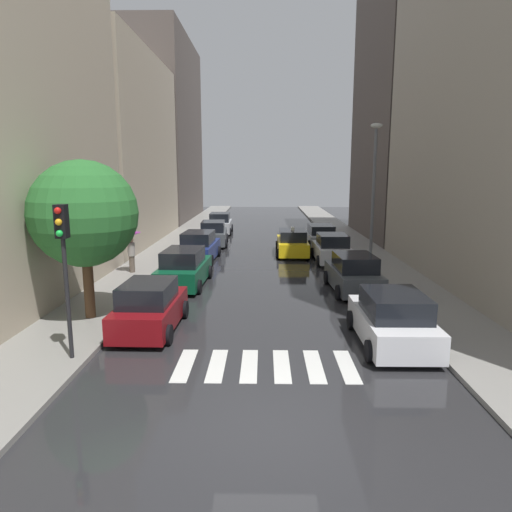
{
  "coord_description": "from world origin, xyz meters",
  "views": [
    {
      "loc": [
        -0.05,
        -8.73,
        5.32
      ],
      "look_at": [
        -0.48,
        15.63,
        0.78
      ],
      "focal_mm": 32.11,
      "sensor_mm": 36.0,
      "label": 1
    }
  ],
  "objects": [
    {
      "name": "ground_plane",
      "position": [
        0.0,
        24.0,
        -0.02
      ],
      "size": [
        28.0,
        72.0,
        0.04
      ],
      "primitive_type": "cube",
      "color": "#262629"
    },
    {
      "name": "sidewalk_left",
      "position": [
        -6.5,
        24.0,
        0.07
      ],
      "size": [
        3.0,
        72.0,
        0.15
      ],
      "primitive_type": "cube",
      "color": "gray",
      "rests_on": "ground"
    },
    {
      "name": "sidewalk_right",
      "position": [
        6.5,
        24.0,
        0.07
      ],
      "size": [
        3.0,
        72.0,
        0.15
      ],
      "primitive_type": "cube",
      "color": "gray",
      "rests_on": "ground"
    },
    {
      "name": "crosswalk_stripes",
      "position": [
        0.0,
        3.18,
        0.01
      ],
      "size": [
        4.95,
        2.2,
        0.01
      ],
      "color": "silver",
      "rests_on": "ground"
    },
    {
      "name": "building_left_mid",
      "position": [
        -11.0,
        25.33,
        6.82
      ],
      "size": [
        6.0,
        16.07,
        13.63
      ],
      "primitive_type": "cube",
      "color": "#B2A38C",
      "rests_on": "ground"
    },
    {
      "name": "building_left_far",
      "position": [
        -11.0,
        42.54,
        9.55
      ],
      "size": [
        6.0,
        16.77,
        19.11
      ],
      "primitive_type": "cube",
      "color": "#564C47",
      "rests_on": "ground"
    },
    {
      "name": "building_right_mid",
      "position": [
        11.0,
        28.37,
        10.0
      ],
      "size": [
        6.0,
        13.01,
        20.01
      ],
      "primitive_type": "cube",
      "color": "#564C47",
      "rests_on": "ground"
    },
    {
      "name": "parked_car_left_nearest",
      "position": [
        -3.89,
        6.0,
        0.79
      ],
      "size": [
        2.07,
        4.06,
        1.71
      ],
      "rotation": [
        0.0,
        0.0,
        1.55
      ],
      "color": "maroon",
      "rests_on": "ground"
    },
    {
      "name": "parked_car_left_second",
      "position": [
        -3.79,
        12.13,
        0.82
      ],
      "size": [
        2.23,
        4.62,
        1.77
      ],
      "rotation": [
        0.0,
        0.0,
        1.53
      ],
      "color": "#0C4C2D",
      "rests_on": "ground"
    },
    {
      "name": "parked_car_left_third",
      "position": [
        -3.94,
        18.16,
        0.83
      ],
      "size": [
        2.28,
        4.65,
        1.78
      ],
      "rotation": [
        0.0,
        0.0,
        1.52
      ],
      "color": "navy",
      "rests_on": "ground"
    },
    {
      "name": "parked_car_left_fourth",
      "position": [
        -3.72,
        24.08,
        0.82
      ],
      "size": [
        2.21,
        4.46,
        1.76
      ],
      "rotation": [
        0.0,
        0.0,
        1.62
      ],
      "color": "#474C51",
      "rests_on": "ground"
    },
    {
      "name": "parked_car_left_fifth",
      "position": [
        -3.83,
        30.28,
        0.83
      ],
      "size": [
        2.11,
        4.22,
        1.79
      ],
      "rotation": [
        0.0,
        0.0,
        1.59
      ],
      "color": "#B2B7BF",
      "rests_on": "ground"
    },
    {
      "name": "parked_car_right_nearest",
      "position": [
        3.91,
        4.82,
        0.79
      ],
      "size": [
        2.17,
        4.18,
        1.7
      ],
      "rotation": [
        0.0,
        0.0,
        1.57
      ],
      "color": "silver",
      "rests_on": "ground"
    },
    {
      "name": "parked_car_right_second",
      "position": [
        3.95,
        11.22,
        0.8
      ],
      "size": [
        2.21,
        4.29,
        1.71
      ],
      "rotation": [
        0.0,
        0.0,
        1.62
      ],
      "color": "#474C51",
      "rests_on": "ground"
    },
    {
      "name": "parked_car_right_third",
      "position": [
        3.95,
        17.9,
        0.79
      ],
      "size": [
        2.12,
        4.04,
        1.69
      ],
      "rotation": [
        0.0,
        0.0,
        1.58
      ],
      "color": "silver",
      "rests_on": "ground"
    },
    {
      "name": "parked_car_right_fourth",
      "position": [
        4.0,
        23.86,
        0.73
      ],
      "size": [
        2.19,
        4.64,
        1.55
      ],
      "rotation": [
        0.0,
        0.0,
        1.6
      ],
      "color": "#B2B7BF",
      "rests_on": "ground"
    },
    {
      "name": "taxi_midroad",
      "position": [
        1.77,
        20.34,
        0.76
      ],
      "size": [
        2.09,
        4.66,
        1.81
      ],
      "rotation": [
        0.0,
        0.0,
        1.56
      ],
      "color": "yellow",
      "rests_on": "ground"
    },
    {
      "name": "pedestrian_foreground",
      "position": [
        -6.88,
        14.33,
        1.66
      ],
      "size": [
        1.02,
        1.02,
        2.07
      ],
      "rotation": [
        0.0,
        0.0,
        4.56
      ],
      "color": "brown",
      "rests_on": "sidewalk_left"
    },
    {
      "name": "street_tree_left",
      "position": [
        -6.28,
        6.93,
        3.86
      ],
      "size": [
        3.69,
        3.69,
        5.57
      ],
      "color": "#513823",
      "rests_on": "sidewalk_left"
    },
    {
      "name": "traffic_light_left_corner",
      "position": [
        -5.45,
        3.29,
        3.29
      ],
      "size": [
        0.3,
        0.42,
        4.3
      ],
      "color": "black",
      "rests_on": "sidewalk_left"
    },
    {
      "name": "lamp_post_right",
      "position": [
        5.55,
        15.01,
        4.45
      ],
      "size": [
        0.6,
        0.28,
        7.52
      ],
      "color": "#595B60",
      "rests_on": "sidewalk_right"
    }
  ]
}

